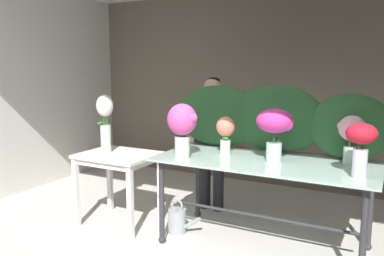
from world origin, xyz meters
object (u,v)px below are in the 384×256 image
at_px(display_table_glass, 265,173).
at_px(vase_magenta_roses, 275,126).
at_px(side_table_white, 118,163).
at_px(vase_crimson_ranunculus, 361,143).
at_px(florist, 212,130).
at_px(vase_coral_dahlias, 225,132).
at_px(vase_fuchsia_lilies, 182,125).
at_px(vase_white_roses_tall, 105,119).
at_px(watering_can, 178,220).
at_px(vase_blush_freesia, 352,135).

relative_size(display_table_glass, vase_magenta_roses, 4.13).
bearing_deg(vase_magenta_roses, side_table_white, -175.16).
bearing_deg(vase_crimson_ranunculus, side_table_white, 178.82).
height_order(florist, vase_coral_dahlias, florist).
xyz_separation_m(side_table_white, vase_fuchsia_lilies, (0.82, -0.11, 0.47)).
distance_m(vase_crimson_ranunculus, vase_white_roses_tall, 2.45).
bearing_deg(vase_crimson_ranunculus, display_table_glass, 163.87).
height_order(florist, watering_can, florist).
relative_size(vase_crimson_ranunculus, vase_white_roses_tall, 0.69).
relative_size(florist, watering_can, 4.32).
bearing_deg(display_table_glass, side_table_white, -173.11).
xyz_separation_m(vase_coral_dahlias, vase_white_roses_tall, (-1.27, -0.19, 0.07)).
relative_size(side_table_white, vase_crimson_ranunculus, 1.84).
bearing_deg(florist, vase_white_roses_tall, -135.30).
height_order(florist, vase_white_roses_tall, florist).
bearing_deg(vase_blush_freesia, vase_coral_dahlias, -172.27).
distance_m(vase_magenta_roses, vase_white_roses_tall, 1.76).
xyz_separation_m(vase_fuchsia_lilies, vase_white_roses_tall, (-0.98, 0.11, -0.02)).
distance_m(side_table_white, vase_fuchsia_lilies, 0.95).
bearing_deg(florist, vase_blush_freesia, -17.83).
bearing_deg(side_table_white, vase_magenta_roses, 4.84).
height_order(display_table_glass, vase_coral_dahlias, vase_coral_dahlias).
xyz_separation_m(vase_magenta_roses, vase_blush_freesia, (0.60, 0.21, -0.06)).
xyz_separation_m(vase_blush_freesia, vase_coral_dahlias, (-1.08, -0.15, -0.04)).
xyz_separation_m(display_table_glass, vase_magenta_roses, (0.09, -0.05, 0.43)).
bearing_deg(vase_coral_dahlias, display_table_glass, -1.89).
bearing_deg(vase_white_roses_tall, vase_coral_dahlias, 8.70).
bearing_deg(vase_white_roses_tall, vase_blush_freesia, 8.25).
distance_m(side_table_white, vase_coral_dahlias, 1.19).
relative_size(vase_blush_freesia, vase_crimson_ranunculus, 1.02).
bearing_deg(vase_white_roses_tall, vase_fuchsia_lilies, -6.36).
bearing_deg(watering_can, vase_blush_freesia, 9.67).
distance_m(florist, vase_magenta_roses, 1.17).
xyz_separation_m(vase_crimson_ranunculus, watering_can, (-1.64, 0.13, -0.95)).
xyz_separation_m(vase_coral_dahlias, vase_crimson_ranunculus, (1.19, -0.24, 0.05)).
bearing_deg(vase_crimson_ranunculus, florist, 151.53).
bearing_deg(vase_coral_dahlias, watering_can, -165.78).
height_order(side_table_white, florist, florist).
bearing_deg(display_table_glass, vase_coral_dahlias, 178.11).
bearing_deg(vase_blush_freesia, vase_fuchsia_lilies, -161.90).
relative_size(vase_blush_freesia, vase_coral_dahlias, 1.16).
relative_size(display_table_glass, vase_coral_dahlias, 5.31).
relative_size(florist, vase_crimson_ranunculus, 3.68).
bearing_deg(vase_blush_freesia, florist, 162.17).
bearing_deg(vase_magenta_roses, display_table_glass, 152.76).
bearing_deg(side_table_white, watering_can, 6.90).
height_order(vase_crimson_ranunculus, watering_can, vase_crimson_ranunculus).
bearing_deg(vase_white_roses_tall, florist, 44.70).
height_order(side_table_white, vase_crimson_ranunculus, vase_crimson_ranunculus).
distance_m(vase_magenta_roses, vase_crimson_ranunculus, 0.73).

